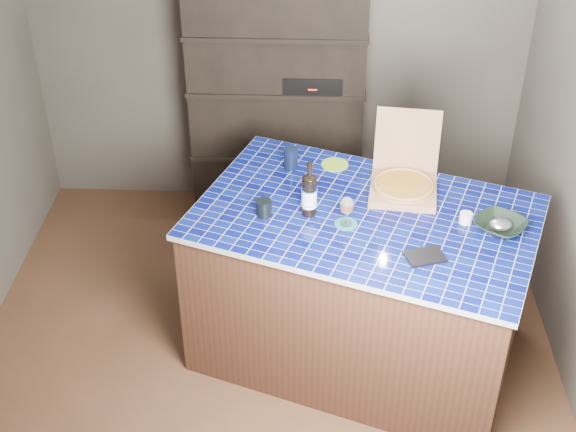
{
  "coord_description": "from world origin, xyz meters",
  "views": [
    {
      "loc": [
        0.28,
        -3.55,
        3.46
      ],
      "look_at": [
        0.14,
        0.0,
        1.0
      ],
      "focal_mm": 50.0,
      "sensor_mm": 36.0,
      "label": 1
    }
  ],
  "objects_px": {
    "kitchen_island": "(361,285)",
    "pizza_box": "(404,183)",
    "bowl": "(500,226)",
    "mead_bottle": "(309,194)",
    "wine_glass": "(347,206)",
    "dvd_case": "(425,256)"
  },
  "relations": [
    {
      "from": "pizza_box",
      "to": "wine_glass",
      "type": "relative_size",
      "value": 2.94
    },
    {
      "from": "mead_bottle",
      "to": "wine_glass",
      "type": "distance_m",
      "value": 0.22
    },
    {
      "from": "pizza_box",
      "to": "dvd_case",
      "type": "bearing_deg",
      "value": -77.67
    },
    {
      "from": "pizza_box",
      "to": "bowl",
      "type": "bearing_deg",
      "value": -30.7
    },
    {
      "from": "mead_bottle",
      "to": "wine_glass",
      "type": "relative_size",
      "value": 1.94
    },
    {
      "from": "mead_bottle",
      "to": "bowl",
      "type": "height_order",
      "value": "mead_bottle"
    },
    {
      "from": "dvd_case",
      "to": "bowl",
      "type": "distance_m",
      "value": 0.49
    },
    {
      "from": "kitchen_island",
      "to": "pizza_box",
      "type": "xyz_separation_m",
      "value": [
        0.22,
        0.25,
        0.55
      ]
    },
    {
      "from": "wine_glass",
      "to": "bowl",
      "type": "bearing_deg",
      "value": -1.64
    },
    {
      "from": "dvd_case",
      "to": "bowl",
      "type": "bearing_deg",
      "value": 102.61
    },
    {
      "from": "wine_glass",
      "to": "bowl",
      "type": "height_order",
      "value": "wine_glass"
    },
    {
      "from": "kitchen_island",
      "to": "bowl",
      "type": "bearing_deg",
      "value": 10.23
    },
    {
      "from": "pizza_box",
      "to": "dvd_case",
      "type": "distance_m",
      "value": 0.62
    },
    {
      "from": "pizza_box",
      "to": "mead_bottle",
      "type": "xyz_separation_m",
      "value": [
        -0.53,
        -0.25,
        0.07
      ]
    },
    {
      "from": "pizza_box",
      "to": "wine_glass",
      "type": "bearing_deg",
      "value": -127.36
    },
    {
      "from": "kitchen_island",
      "to": "bowl",
      "type": "distance_m",
      "value": 0.88
    },
    {
      "from": "wine_glass",
      "to": "bowl",
      "type": "relative_size",
      "value": 0.65
    },
    {
      "from": "mead_bottle",
      "to": "dvd_case",
      "type": "bearing_deg",
      "value": -31.79
    },
    {
      "from": "wine_glass",
      "to": "bowl",
      "type": "xyz_separation_m",
      "value": [
        0.81,
        -0.02,
        -0.09
      ]
    },
    {
      "from": "wine_glass",
      "to": "pizza_box",
      "type": "bearing_deg",
      "value": 46.09
    },
    {
      "from": "kitchen_island",
      "to": "pizza_box",
      "type": "bearing_deg",
      "value": 67.96
    },
    {
      "from": "kitchen_island",
      "to": "bowl",
      "type": "relative_size",
      "value": 8.2
    }
  ]
}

